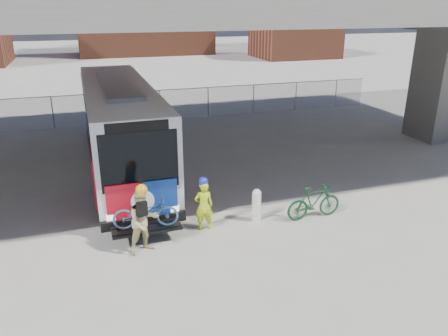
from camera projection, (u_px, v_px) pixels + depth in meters
name	position (u px, v px, depth m)	size (l,w,h in m)	color
ground	(195.00, 203.00, 15.35)	(160.00, 160.00, 0.00)	#9E9991
bus	(120.00, 120.00, 17.93)	(2.67, 13.00, 3.69)	silver
overpass	(164.00, 5.00, 16.60)	(40.00, 16.00, 7.95)	#605E59
chainlink_fence	(142.00, 98.00, 25.52)	(30.00, 0.06, 30.00)	gray
brick_buildings	(109.00, 14.00, 56.70)	(54.00, 22.00, 12.00)	brown
bollard	(256.00, 204.00, 13.88)	(0.29, 0.29, 1.11)	white
cyclist_hivis	(204.00, 205.00, 13.29)	(0.60, 0.41, 1.73)	#BFDD17
cyclist_tan	(144.00, 221.00, 12.00)	(1.09, 0.96, 2.05)	tan
bike_parked	(314.00, 202.00, 14.07)	(0.54, 1.90, 1.14)	#164523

